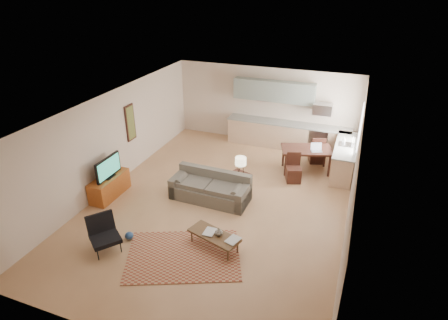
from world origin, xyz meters
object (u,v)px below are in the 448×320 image
at_px(coffee_table, 214,241).
at_px(tv_credenza, 110,186).
at_px(console_table, 240,183).
at_px(dining_table, 306,160).
at_px(armchair, 105,235).
at_px(sofa, 210,187).

xyz_separation_m(coffee_table, tv_credenza, (-3.52, 1.03, 0.11)).
bearing_deg(console_table, dining_table, 73.16).
relative_size(armchair, console_table, 1.27).
height_order(console_table, dining_table, dining_table).
bearing_deg(console_table, tv_credenza, -137.45).
bearing_deg(coffee_table, armchair, -139.69).
bearing_deg(tv_credenza, coffee_table, -16.28).
bearing_deg(tv_credenza, sofa, 16.65).
relative_size(sofa, dining_table, 1.46).
distance_m(sofa, dining_table, 3.34).
xyz_separation_m(armchair, console_table, (2.02, 3.33, -0.09)).
bearing_deg(tv_credenza, console_table, 22.59).
height_order(sofa, dining_table, sofa).
relative_size(sofa, coffee_table, 1.83).
height_order(sofa, armchair, armchair).
height_order(coffee_table, dining_table, dining_table).
relative_size(tv_credenza, console_table, 2.04).
xyz_separation_m(coffee_table, dining_table, (1.29, 4.39, 0.20)).
relative_size(sofa, armchair, 2.76).
bearing_deg(dining_table, sofa, -148.29).
distance_m(coffee_table, tv_credenza, 3.67).
height_order(tv_credenza, dining_table, dining_table).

